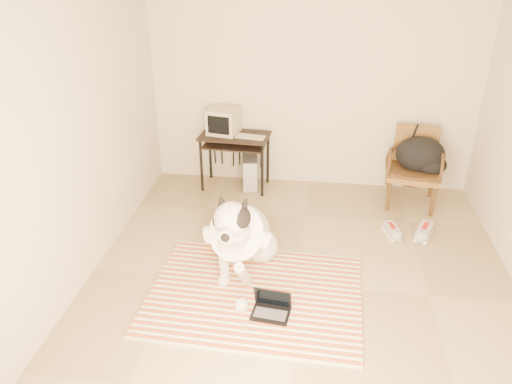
% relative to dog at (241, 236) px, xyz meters
% --- Properties ---
extents(floor, '(4.50, 4.50, 0.00)m').
position_rel_dog_xyz_m(floor, '(0.57, -0.17, -0.39)').
color(floor, '#9B875F').
rests_on(floor, ground).
extents(wall_back, '(4.50, 0.00, 4.50)m').
position_rel_dog_xyz_m(wall_back, '(0.57, 2.08, 0.96)').
color(wall_back, beige).
rests_on(wall_back, floor).
extents(wall_front, '(4.50, 0.00, 4.50)m').
position_rel_dog_xyz_m(wall_front, '(0.57, -2.42, 0.96)').
color(wall_front, beige).
rests_on(wall_front, floor).
extents(wall_left, '(0.00, 4.50, 4.50)m').
position_rel_dog_xyz_m(wall_left, '(-1.43, -0.17, 0.96)').
color(wall_left, beige).
rests_on(wall_left, floor).
extents(rug, '(1.96, 1.53, 0.02)m').
position_rel_dog_xyz_m(rug, '(0.18, -0.37, -0.38)').
color(rug, '#D44920').
rests_on(rug, floor).
extents(dog, '(0.66, 1.38, 0.99)m').
position_rel_dog_xyz_m(dog, '(0.00, 0.00, 0.00)').
color(dog, beige).
rests_on(dog, rug).
extents(laptop, '(0.35, 0.27, 0.23)m').
position_rel_dog_xyz_m(laptop, '(0.35, -0.61, -0.31)').
color(laptop, black).
rests_on(laptop, rug).
extents(computer_desk, '(0.88, 0.53, 0.71)m').
position_rel_dog_xyz_m(computer_desk, '(-0.36, 1.80, 0.22)').
color(computer_desk, black).
rests_on(computer_desk, floor).
extents(crt_monitor, '(0.41, 0.40, 0.31)m').
position_rel_dog_xyz_m(crt_monitor, '(-0.50, 1.86, 0.48)').
color(crt_monitor, '#B2A78C').
rests_on(crt_monitor, computer_desk).
extents(desk_keyboard, '(0.37, 0.19, 0.02)m').
position_rel_dog_xyz_m(desk_keyboard, '(-0.15, 1.74, 0.33)').
color(desk_keyboard, '#B2A78C').
rests_on(desk_keyboard, computer_desk).
extents(pc_tower, '(0.25, 0.46, 0.41)m').
position_rel_dog_xyz_m(pc_tower, '(-0.17, 1.85, -0.19)').
color(pc_tower, '#49494B').
rests_on(pc_tower, floor).
extents(rattan_chair, '(0.67, 0.65, 0.91)m').
position_rel_dog_xyz_m(rattan_chair, '(1.82, 1.67, 0.06)').
color(rattan_chair, brown).
rests_on(rattan_chair, floor).
extents(backpack, '(0.58, 0.47, 0.42)m').
position_rel_dog_xyz_m(backpack, '(1.90, 1.66, 0.22)').
color(backpack, black).
rests_on(backpack, rattan_chair).
extents(sneaker_left, '(0.18, 0.31, 0.10)m').
position_rel_dog_xyz_m(sneaker_left, '(1.53, 0.86, -0.35)').
color(sneaker_left, white).
rests_on(sneaker_left, floor).
extents(sneaker_right, '(0.25, 0.36, 0.12)m').
position_rel_dog_xyz_m(sneaker_right, '(1.87, 0.87, -0.34)').
color(sneaker_right, white).
rests_on(sneaker_right, floor).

